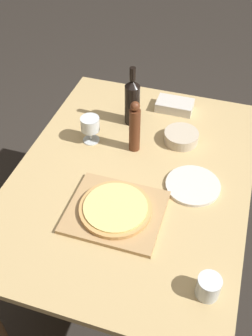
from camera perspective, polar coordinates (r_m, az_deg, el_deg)
ground_plane at (r=2.25m, az=0.69°, el=-14.41°), size 12.00×12.00×0.00m
dining_table at (r=1.73m, az=0.88°, el=-3.09°), size 0.98×1.31×0.75m
cutting_board at (r=1.51m, az=-1.43°, el=-6.39°), size 0.36×0.31×0.02m
pizza at (r=1.50m, az=-1.44°, el=-5.89°), size 0.28×0.28×0.02m
wine_bottle at (r=1.86m, az=0.91°, el=9.72°), size 0.07×0.07×0.30m
pepper_mill at (r=1.70m, az=1.27°, el=5.91°), size 0.05×0.05×0.25m
wine_glass at (r=1.77m, az=-5.22°, el=6.23°), size 0.09×0.09×0.13m
small_bowl at (r=1.82m, az=8.01°, el=4.49°), size 0.16×0.16×0.05m
drinking_tumbler at (r=1.32m, az=11.87°, el=-16.52°), size 0.08×0.08×0.08m
dinner_plate at (r=1.63m, az=9.68°, el=-2.50°), size 0.22×0.22×0.01m
food_container at (r=2.01m, az=7.08°, el=9.00°), size 0.18×0.11×0.05m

